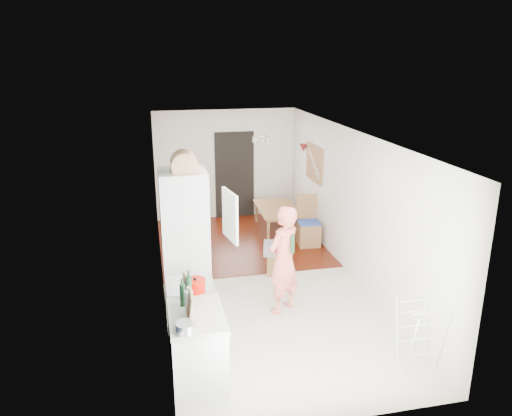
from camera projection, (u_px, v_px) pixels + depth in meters
name	position (u px, v px, depth m)	size (l,w,h in m)	color
room_shell	(259.00, 210.00, 8.12)	(3.20, 7.00, 2.50)	silver
floor	(259.00, 280.00, 8.49)	(3.20, 7.00, 0.01)	beige
wood_floor_overlay	(239.00, 241.00, 10.22)	(3.20, 3.30, 0.01)	#57200B
sage_wall_panel	(163.00, 221.00, 5.75)	(0.02, 3.00, 1.30)	slate
tile_splashback	(169.00, 297.00, 5.45)	(0.02, 1.90, 0.50)	black
doorway_recess	(235.00, 175.00, 11.48)	(0.90, 0.04, 2.00)	black
base_cabinet	(198.00, 351.00, 5.72)	(0.60, 0.90, 0.86)	white
worktop	(196.00, 315.00, 5.58)	(0.62, 0.92, 0.06)	beige
range_cooker	(192.00, 318.00, 6.42)	(0.60, 0.60, 0.88)	white
cooker_top	(190.00, 285.00, 6.28)	(0.60, 0.60, 0.04)	silver
fridge_housing	(185.00, 243.00, 7.19)	(0.66, 0.66, 2.15)	white
fridge_door	(230.00, 216.00, 6.89)	(0.56, 0.04, 0.70)	white
fridge_interior	(206.00, 211.00, 7.11)	(0.02, 0.52, 0.66)	white
pinboard	(315.00, 163.00, 10.12)	(0.03, 0.90, 0.70)	tan
pinboard_frame	(314.00, 163.00, 10.12)	(0.01, 0.94, 0.74)	olive
wall_sconce	(303.00, 148.00, 10.66)	(0.18, 0.18, 0.16)	maroon
person	(284.00, 251.00, 7.22)	(0.70, 0.46, 1.93)	#EF7060
dining_table	(279.00, 221.00, 10.73)	(1.27, 0.71, 0.45)	olive
dining_chair	(309.00, 222.00, 9.86)	(0.42, 0.42, 1.00)	olive
stool	(276.00, 263.00, 8.69)	(0.30, 0.30, 0.39)	olive
grey_drape	(275.00, 248.00, 8.58)	(0.40, 0.40, 0.18)	gray
drying_rack	(420.00, 335.00, 6.07)	(0.43, 0.39, 0.83)	white
bread_bin	(184.00, 164.00, 6.77)	(0.39, 0.37, 0.20)	tan
red_casserole	(195.00, 285.00, 6.07)	(0.26, 0.26, 0.15)	red
steel_pan	(186.00, 327.00, 5.19)	(0.21, 0.21, 0.11)	silver
held_bottle	(292.00, 244.00, 7.08)	(0.06, 0.06, 0.27)	#1D4225
bottle_a	(183.00, 295.00, 5.70)	(0.06, 0.06, 0.27)	#1D4225
bottle_b	(189.00, 288.00, 5.83)	(0.07, 0.07, 0.30)	#1D4225
bottle_c	(189.00, 301.00, 5.61)	(0.09, 0.09, 0.23)	silver
pepper_mill_front	(186.00, 285.00, 5.98)	(0.06, 0.06, 0.23)	tan
pepper_mill_back	(188.00, 288.00, 5.93)	(0.06, 0.06, 0.20)	tan
chopping_boards	(190.00, 307.00, 5.37)	(0.04, 0.25, 0.34)	tan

